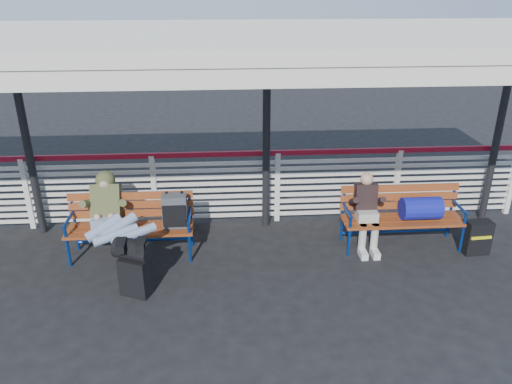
{
  "coord_description": "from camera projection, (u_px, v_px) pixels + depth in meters",
  "views": [
    {
      "loc": [
        1.13,
        -5.61,
        3.78
      ],
      "look_at": [
        1.59,
        1.0,
        0.92
      ],
      "focal_mm": 35.0,
      "sensor_mm": 36.0,
      "label": 1
    }
  ],
  "objects": [
    {
      "name": "suitcase_side",
      "position": [
        477.0,
        237.0,
        7.33
      ],
      "size": [
        0.39,
        0.25,
        0.52
      ],
      "rotation": [
        0.0,
        0.0,
        0.07
      ],
      "color": "black",
      "rests_on": "ground"
    },
    {
      "name": "traveler_man",
      "position": [
        115.0,
        223.0,
        6.81
      ],
      "size": [
        0.94,
        1.64,
        0.77
      ],
      "color": "#7F93AB",
      "rests_on": "ground"
    },
    {
      "name": "ground",
      "position": [
        141.0,
        289.0,
        6.56
      ],
      "size": [
        60.0,
        60.0,
        0.0
      ],
      "primitive_type": "plane",
      "color": "black",
      "rests_on": "ground"
    },
    {
      "name": "luggage_stack",
      "position": [
        134.0,
        265.0,
        6.31
      ],
      "size": [
        0.54,
        0.43,
        0.78
      ],
      "rotation": [
        0.0,
        0.0,
        -0.41
      ],
      "color": "black",
      "rests_on": "ground"
    },
    {
      "name": "companion_person",
      "position": [
        367.0,
        211.0,
        7.37
      ],
      "size": [
        0.32,
        0.66,
        1.15
      ],
      "color": "#B2AFA1",
      "rests_on": "ground"
    },
    {
      "name": "fence",
      "position": [
        154.0,
        187.0,
        8.04
      ],
      "size": [
        12.08,
        0.08,
        1.24
      ],
      "color": "silver",
      "rests_on": "ground"
    },
    {
      "name": "bench_right",
      "position": [
        411.0,
        210.0,
        7.42
      ],
      "size": [
        1.8,
        0.56,
        0.92
      ],
      "color": "brown",
      "rests_on": "ground"
    },
    {
      "name": "bench_left",
      "position": [
        146.0,
        217.0,
        7.18
      ],
      "size": [
        1.8,
        0.56,
        0.96
      ],
      "color": "brown",
      "rests_on": "ground"
    },
    {
      "name": "canopy",
      "position": [
        129.0,
        42.0,
        6.15
      ],
      "size": [
        12.6,
        3.6,
        3.16
      ],
      "color": "silver",
      "rests_on": "ground"
    }
  ]
}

